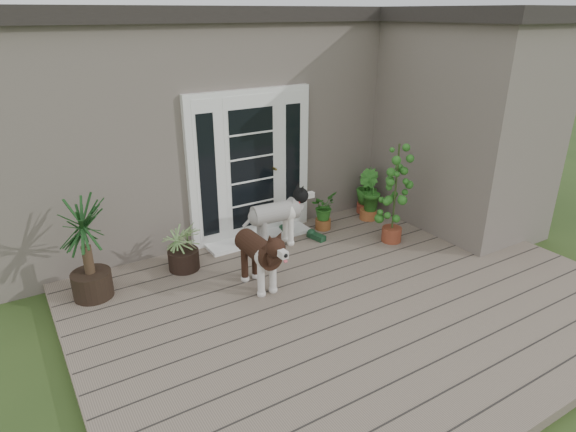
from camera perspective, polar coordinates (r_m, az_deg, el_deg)
deck at (r=5.96m, az=7.77°, el=-9.79°), size 6.20×4.60×0.12m
house_main at (r=8.88m, az=-9.50°, el=11.41°), size 7.40×4.00×3.10m
roof_main at (r=8.71m, az=-10.25°, el=22.10°), size 7.60×4.20×0.20m
house_wing at (r=8.08m, az=19.67°, el=9.32°), size 1.60×2.40×3.10m
roof_wing at (r=7.90m, az=21.34°, el=20.99°), size 1.80×2.60×0.20m
door_unit at (r=7.07m, az=-4.33°, el=5.81°), size 1.90×0.14×2.15m
door_step at (r=7.28m, az=-3.36°, el=-2.51°), size 1.60×0.40×0.05m
brindle_dog at (r=5.91m, az=-3.47°, el=-5.03°), size 0.41×0.91×0.75m
white_dog at (r=6.93m, az=-1.46°, el=-0.64°), size 0.93×0.45×0.75m
spider_plant at (r=6.46m, az=-12.14°, el=-3.20°), size 0.83×0.83×0.71m
yucca at (r=6.04m, az=-22.36°, el=-3.53°), size 0.91×0.91×1.25m
herb_a at (r=7.55m, az=4.11°, el=0.25°), size 0.53×0.53×0.49m
herb_b at (r=7.98m, az=9.36°, el=1.65°), size 0.49×0.49×0.59m
herb_c at (r=8.24m, az=9.09°, el=2.52°), size 0.55×0.55×0.64m
sapling at (r=7.09m, az=12.33°, el=2.68°), size 0.45×0.45×1.51m
clog_left at (r=7.27m, az=3.31°, el=-2.30°), size 0.22×0.37×0.10m
clog_right at (r=7.46m, az=-0.42°, el=-1.66°), size 0.19×0.30×0.08m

